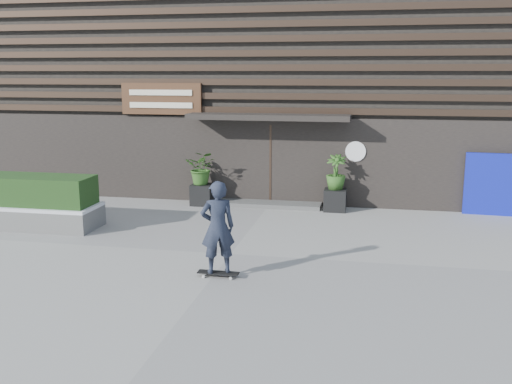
% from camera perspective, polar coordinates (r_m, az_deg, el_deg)
% --- Properties ---
extents(ground, '(80.00, 80.00, 0.00)m').
position_cam_1_polar(ground, '(12.40, -2.49, -6.05)').
color(ground, gray).
rests_on(ground, ground).
extents(entrance_step, '(3.00, 0.80, 0.12)m').
position_cam_1_polar(entrance_step, '(16.74, 1.22, -1.17)').
color(entrance_step, '#484846').
rests_on(entrance_step, ground).
extents(planter_pot_left, '(0.60, 0.60, 0.60)m').
position_cam_1_polar(planter_pot_left, '(16.92, -5.24, -0.24)').
color(planter_pot_left, black).
rests_on(planter_pot_left, ground).
extents(bamboo_left, '(0.86, 0.75, 0.96)m').
position_cam_1_polar(bamboo_left, '(16.78, -5.29, 2.36)').
color(bamboo_left, '#2D591E').
rests_on(bamboo_left, planter_pot_left).
extents(planter_pot_right, '(0.60, 0.60, 0.60)m').
position_cam_1_polar(planter_pot_right, '(16.28, 7.71, -0.77)').
color(planter_pot_right, black).
rests_on(planter_pot_right, ground).
extents(bamboo_right, '(0.54, 0.54, 0.96)m').
position_cam_1_polar(bamboo_right, '(16.13, 7.78, 1.93)').
color(bamboo_right, '#2D591E').
rests_on(bamboo_right, planter_pot_right).
extents(raised_bed, '(3.50, 1.20, 0.50)m').
position_cam_1_polar(raised_bed, '(15.56, -21.19, -2.23)').
color(raised_bed, '#535350').
rests_on(raised_bed, ground).
extents(snow_layer, '(3.50, 1.20, 0.08)m').
position_cam_1_polar(snow_layer, '(15.50, -21.27, -1.19)').
color(snow_layer, silver).
rests_on(snow_layer, raised_bed).
extents(hedge, '(3.30, 1.00, 0.70)m').
position_cam_1_polar(hedge, '(15.42, -21.38, 0.22)').
color(hedge, '#183413').
rests_on(hedge, snow_layer).
extents(blue_tarp, '(1.78, 0.24, 1.66)m').
position_cam_1_polar(blue_tarp, '(16.79, 22.62, 0.66)').
color(blue_tarp, '#0B1399').
rests_on(blue_tarp, ground).
extents(building, '(18.00, 11.00, 8.00)m').
position_cam_1_polar(building, '(21.63, 3.79, 12.18)').
color(building, black).
rests_on(building, ground).
extents(skateboarder, '(0.78, 0.63, 1.83)m').
position_cam_1_polar(skateboarder, '(10.79, -3.75, -3.47)').
color(skateboarder, black).
rests_on(skateboarder, ground).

